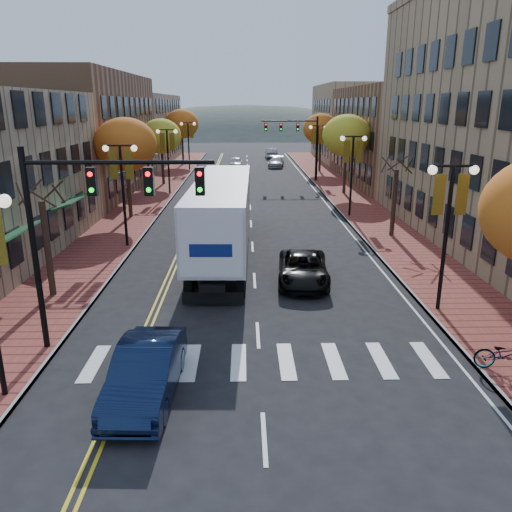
{
  "coord_description": "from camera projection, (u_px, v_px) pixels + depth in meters",
  "views": [
    {
      "loc": [
        -0.47,
        -12.91,
        8.26
      ],
      "look_at": [
        -0.0,
        6.9,
        2.2
      ],
      "focal_mm": 35.0,
      "sensor_mm": 36.0,
      "label": 1
    }
  ],
  "objects": [
    {
      "name": "ground",
      "position": [
        262.0,
        395.0,
        14.77
      ],
      "size": [
        200.0,
        200.0,
        0.0
      ],
      "primitive_type": "plane",
      "color": "black",
      "rests_on": "ground"
    },
    {
      "name": "sidewalk_left",
      "position": [
        151.0,
        197.0,
        45.61
      ],
      "size": [
        4.0,
        85.0,
        0.15
      ],
      "primitive_type": "cube",
      "color": "brown",
      "rests_on": "ground"
    },
    {
      "name": "sidewalk_right",
      "position": [
        347.0,
        196.0,
        46.02
      ],
      "size": [
        4.0,
        85.0,
        0.15
      ],
      "primitive_type": "cube",
      "color": "brown",
      "rests_on": "ground"
    },
    {
      "name": "building_left_mid",
      "position": [
        69.0,
        134.0,
        47.19
      ],
      "size": [
        12.0,
        24.0,
        11.0
      ],
      "primitive_type": "cube",
      "color": "brown",
      "rests_on": "ground"
    },
    {
      "name": "building_left_far",
      "position": [
        128.0,
        129.0,
        71.31
      ],
      "size": [
        12.0,
        26.0,
        9.5
      ],
      "primitive_type": "cube",
      "color": "#9E8966",
      "rests_on": "ground"
    },
    {
      "name": "building_right_mid",
      "position": [
        419.0,
        135.0,
        53.88
      ],
      "size": [
        15.0,
        24.0,
        10.0
      ],
      "primitive_type": "cube",
      "color": "brown",
      "rests_on": "ground"
    },
    {
      "name": "building_right_far",
      "position": [
        370.0,
        123.0,
        74.76
      ],
      "size": [
        15.0,
        20.0,
        11.0
      ],
      "primitive_type": "cube",
      "color": "#9E8966",
      "rests_on": "ground"
    },
    {
      "name": "tree_left_a",
      "position": [
        48.0,
        249.0,
        21.55
      ],
      "size": [
        0.28,
        0.28,
        4.2
      ],
      "color": "#382619",
      "rests_on": "sidewalk_left"
    },
    {
      "name": "tree_left_b",
      "position": [
        126.0,
        145.0,
        35.91
      ],
      "size": [
        4.48,
        4.48,
        7.21
      ],
      "color": "#382619",
      "rests_on": "sidewalk_left"
    },
    {
      "name": "tree_left_c",
      "position": [
        161.0,
        136.0,
        51.32
      ],
      "size": [
        4.16,
        4.16,
        6.69
      ],
      "color": "#382619",
      "rests_on": "sidewalk_left"
    },
    {
      "name": "tree_left_d",
      "position": [
        182.0,
        124.0,
        68.37
      ],
      "size": [
        4.61,
        4.61,
        7.42
      ],
      "color": "#382619",
      "rests_on": "sidewalk_left"
    },
    {
      "name": "tree_right_b",
      "position": [
        394.0,
        203.0,
        31.52
      ],
      "size": [
        0.28,
        0.28,
        4.2
      ],
      "color": "#382619",
      "rests_on": "sidewalk_right"
    },
    {
      "name": "tree_right_c",
      "position": [
        347.0,
        136.0,
        45.88
      ],
      "size": [
        4.48,
        4.48,
        7.21
      ],
      "color": "#382619",
      "rests_on": "sidewalk_right"
    },
    {
      "name": "tree_right_d",
      "position": [
        321.0,
        129.0,
        61.22
      ],
      "size": [
        4.35,
        4.35,
        7.0
      ],
      "color": "#382619",
      "rests_on": "sidewalk_right"
    },
    {
      "name": "lamp_left_b",
      "position": [
        122.0,
        176.0,
        28.64
      ],
      "size": [
        1.96,
        0.36,
        6.05
      ],
      "color": "black",
      "rests_on": "ground"
    },
    {
      "name": "lamp_left_c",
      "position": [
        168.0,
        149.0,
        45.84
      ],
      "size": [
        1.96,
        0.36,
        6.05
      ],
      "color": "black",
      "rests_on": "ground"
    },
    {
      "name": "lamp_left_d",
      "position": [
        188.0,
        136.0,
        63.05
      ],
      "size": [
        1.96,
        0.36,
        6.05
      ],
      "color": "black",
      "rests_on": "ground"
    },
    {
      "name": "lamp_right_a",
      "position": [
        449.0,
        210.0,
        19.42
      ],
      "size": [
        1.96,
        0.36,
        6.05
      ],
      "color": "black",
      "rests_on": "ground"
    },
    {
      "name": "lamp_right_b",
      "position": [
        352.0,
        160.0,
        36.63
      ],
      "size": [
        1.96,
        0.36,
        6.05
      ],
      "color": "black",
      "rests_on": "ground"
    },
    {
      "name": "lamp_right_c",
      "position": [
        318.0,
        142.0,
        53.83
      ],
      "size": [
        1.96,
        0.36,
        6.05
      ],
      "color": "black",
      "rests_on": "ground"
    },
    {
      "name": "traffic_mast_near",
      "position": [
        89.0,
        212.0,
        16.07
      ],
      "size": [
        6.1,
        0.35,
        7.0
      ],
      "color": "black",
      "rests_on": "ground"
    },
    {
      "name": "traffic_mast_far",
      "position": [
        299.0,
        136.0,
        53.6
      ],
      "size": [
        6.1,
        0.34,
        7.0
      ],
      "color": "black",
      "rests_on": "ground"
    },
    {
      "name": "semi_truck",
      "position": [
        224.0,
        209.0,
        28.22
      ],
      "size": [
        3.17,
        17.42,
        4.34
      ],
      "rotation": [
        0.0,
        0.0,
        -0.02
      ],
      "color": "black",
      "rests_on": "ground"
    },
    {
      "name": "navy_sedan",
      "position": [
        146.0,
        372.0,
        14.49
      ],
      "size": [
        1.86,
        4.9,
        1.6
      ],
      "primitive_type": "imported",
      "rotation": [
        0.0,
        0.0,
        -0.04
      ],
      "color": "black",
      "rests_on": "ground"
    },
    {
      "name": "black_suv",
      "position": [
        303.0,
        269.0,
        23.87
      ],
      "size": [
        2.74,
        5.24,
        1.41
      ],
      "primitive_type": "imported",
      "rotation": [
        0.0,
        0.0,
        -0.08
      ],
      "color": "black",
      "rests_on": "ground"
    },
    {
      "name": "car_far_white",
      "position": [
        236.0,
        162.0,
        66.68
      ],
      "size": [
        1.76,
        4.33,
        1.47
      ],
      "primitive_type": "imported",
      "rotation": [
        0.0,
        0.0,
        -0.0
      ],
      "color": "silver",
      "rests_on": "ground"
    },
    {
      "name": "car_far_silver",
      "position": [
        276.0,
        162.0,
        67.53
      ],
      "size": [
        2.58,
        5.02,
        1.39
      ],
      "primitive_type": "imported",
      "rotation": [
        0.0,
        0.0,
        -0.14
      ],
      "color": "#A3A3AA",
      "rests_on": "ground"
    },
    {
      "name": "car_far_oncoming",
      "position": [
        271.0,
        153.0,
        78.62
      ],
      "size": [
        1.81,
        4.82,
        1.57
      ],
      "primitive_type": "imported",
      "rotation": [
        0.0,
        0.0,
        3.17
      ],
      "color": "#9B9CA2",
      "rests_on": "ground"
    },
    {
      "name": "bicycle",
      "position": [
        507.0,
        354.0,
        15.77
      ],
      "size": [
        2.05,
        1.02,
        1.03
      ],
      "primitive_type": "imported",
      "rotation": [
        0.0,
        0.0,
        1.39
      ],
      "color": "gray",
      "rests_on": "sidewalk_right"
    }
  ]
}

